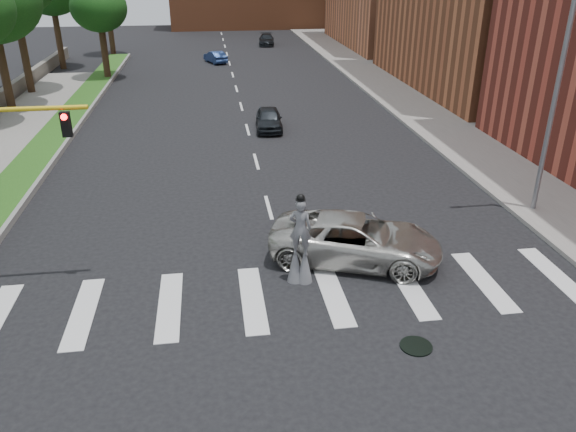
{
  "coord_description": "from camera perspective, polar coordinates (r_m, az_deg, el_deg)",
  "views": [
    {
      "loc": [
        -2.27,
        -13.92,
        9.82
      ],
      "look_at": [
        0.18,
        3.39,
        1.7
      ],
      "focal_mm": 35.0,
      "sensor_mm": 36.0,
      "label": 1
    }
  ],
  "objects": [
    {
      "name": "sidewalk_right",
      "position": [
        42.75,
        12.61,
        11.17
      ],
      "size": [
        5.0,
        90.0,
        0.18
      ],
      "primitive_type": "cube",
      "color": "gray",
      "rests_on": "ground"
    },
    {
      "name": "suv_crossing",
      "position": [
        19.75,
        6.91,
        -2.35
      ],
      "size": [
        6.56,
        4.65,
        1.66
      ],
      "primitive_type": "imported",
      "rotation": [
        0.0,
        0.0,
        1.22
      ],
      "color": "#B9B7AF",
      "rests_on": "ground"
    },
    {
      "name": "manhole",
      "position": [
        16.31,
        12.88,
        -12.76
      ],
      "size": [
        0.9,
        0.9,
        0.04
      ],
      "primitive_type": "cylinder",
      "color": "black",
      "rests_on": "ground"
    },
    {
      "name": "streetlight",
      "position": [
        24.39,
        25.33,
        10.93
      ],
      "size": [
        2.05,
        0.2,
        9.0
      ],
      "color": "slate",
      "rests_on": "ground"
    },
    {
      "name": "stilt_performer",
      "position": [
        18.15,
        1.24,
        -3.09
      ],
      "size": [
        0.83,
        0.64,
        3.13
      ],
      "rotation": [
        0.0,
        0.0,
        2.87
      ],
      "color": "black",
      "rests_on": "ground"
    },
    {
      "name": "tree_6",
      "position": [
        52.2,
        -18.67,
        19.36
      ],
      "size": [
        4.66,
        4.66,
        7.91
      ],
      "color": "black",
      "rests_on": "ground"
    },
    {
      "name": "median_curb",
      "position": [
        36.21,
        -21.01,
        7.75
      ],
      "size": [
        0.2,
        60.0,
        0.28
      ],
      "primitive_type": "cube",
      "color": "gray",
      "rests_on": "ground"
    },
    {
      "name": "car_far",
      "position": [
        71.02,
        -2.21,
        17.46
      ],
      "size": [
        2.21,
        4.53,
        1.27
      ],
      "primitive_type": "imported",
      "rotation": [
        0.0,
        0.0,
        -0.1
      ],
      "color": "black",
      "rests_on": "ground"
    },
    {
      "name": "car_near",
      "position": [
        35.24,
        -1.96,
        9.84
      ],
      "size": [
        1.82,
        4.0,
        1.33
      ],
      "primitive_type": "imported",
      "rotation": [
        0.0,
        0.0,
        -0.07
      ],
      "color": "black",
      "rests_on": "ground"
    },
    {
      "name": "car_mid",
      "position": [
        59.13,
        -7.39,
        15.73
      ],
      "size": [
        2.44,
        3.77,
        1.17
      ],
      "primitive_type": "imported",
      "rotation": [
        0.0,
        0.0,
        3.51
      ],
      "color": "navy",
      "rests_on": "ground"
    },
    {
      "name": "grass_median",
      "position": [
        36.47,
        -22.62,
        7.58
      ],
      "size": [
        2.0,
        60.0,
        0.25
      ],
      "primitive_type": "cube",
      "color": "#215017",
      "rests_on": "ground"
    },
    {
      "name": "ground_plane",
      "position": [
        17.19,
        1.0,
        -9.93
      ],
      "size": [
        160.0,
        160.0,
        0.0
      ],
      "primitive_type": "plane",
      "color": "black",
      "rests_on": "ground"
    }
  ]
}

